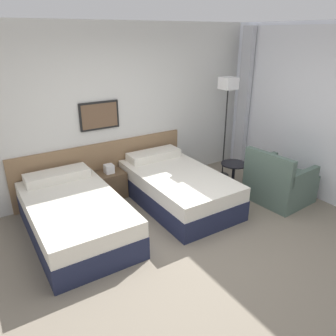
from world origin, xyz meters
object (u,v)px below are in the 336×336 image
Objects in this scene: nightstand at (110,184)px; floor_lamp at (228,93)px; bed_near_door at (75,216)px; bed_near_window at (177,187)px; side_table at (233,172)px; armchair at (279,184)px.

nightstand is 0.31× the size of floor_lamp.
bed_near_door is 1.64m from bed_near_window.
side_table is (2.69, -0.14, 0.08)m from bed_near_door.
bed_near_door is at bearing -137.46° from nightstand.
bed_near_window is at bearing 0.00° from bed_near_door.
bed_near_window is (1.64, 0.00, 0.00)m from bed_near_door.
floor_lamp reaches higher than bed_near_window.
bed_near_door is 1.08× the size of floor_lamp.
bed_near_door is at bearing -171.72° from floor_lamp.
floor_lamp is (2.97, 0.43, 1.28)m from bed_near_door.
floor_lamp is at bearing 8.28° from bed_near_door.
nightstand is (-0.82, 0.75, -0.04)m from bed_near_window.
armchair reaches higher than nightstand.
nightstand is at bearing 137.46° from bed_near_window.
armchair is (0.09, -1.23, -1.27)m from floor_lamp.
floor_lamp reaches higher than side_table.
armchair is at bearing -29.28° from bed_near_window.
floor_lamp reaches higher than armchair.
side_table is (1.87, -0.89, 0.12)m from nightstand.
floor_lamp is at bearing -8.46° from nightstand.
bed_near_door is 3.16m from armchair.
floor_lamp is at bearing 64.28° from side_table.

